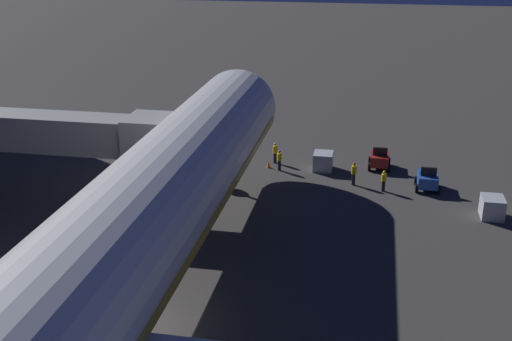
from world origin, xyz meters
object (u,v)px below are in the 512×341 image
at_px(airliner_at_gate, 47,340).
at_px(ground_crew_marshaller_fwd, 279,159).
at_px(baggage_tug_spare, 380,159).
at_px(traffic_cone_nose_starboard, 219,161).
at_px(baggage_container_near_belt, 492,207).
at_px(traffic_cone_nose_port, 269,165).
at_px(jet_bridge, 65,133).
at_px(pushback_tug, 427,180).
at_px(ground_crew_by_tug, 354,173).
at_px(ground_crew_under_port_wing, 275,152).
at_px(baggage_container_far_row, 323,161).
at_px(ground_crew_near_nose_gear, 384,180).

relative_size(airliner_at_gate, ground_crew_marshaller_fwd, 38.51).
distance_m(baggage_tug_spare, traffic_cone_nose_starboard, 13.81).
bearing_deg(baggage_container_near_belt, baggage_tug_spare, -47.75).
distance_m(ground_crew_marshaller_fwd, traffic_cone_nose_port, 1.33).
distance_m(jet_bridge, ground_crew_marshaller_fwd, 17.83).
height_order(pushback_tug, ground_crew_by_tug, pushback_tug).
relative_size(baggage_tug_spare, baggage_container_near_belt, 1.23).
bearing_deg(baggage_container_near_belt, pushback_tug, -47.42).
bearing_deg(airliner_at_gate, ground_crew_under_port_wing, -94.22).
xyz_separation_m(pushback_tug, baggage_container_near_belt, (-4.15, 4.52, -0.03)).
height_order(baggage_tug_spare, baggage_container_far_row, baggage_tug_spare).
height_order(pushback_tug, traffic_cone_nose_starboard, pushback_tug).
distance_m(jet_bridge, ground_crew_by_tug, 22.11).
xyz_separation_m(airliner_at_gate, baggage_tug_spare, (-11.50, -34.95, -4.83)).
distance_m(baggage_tug_spare, ground_crew_under_port_wing, 8.97).
relative_size(ground_crew_marshaller_fwd, ground_crew_under_port_wing, 0.97).
relative_size(jet_bridge, traffic_cone_nose_port, 34.67).
bearing_deg(ground_crew_marshaller_fwd, traffic_cone_nose_port, -26.58).
bearing_deg(baggage_tug_spare, pushback_tug, 131.88).
relative_size(baggage_tug_spare, traffic_cone_nose_port, 4.21).
height_order(airliner_at_gate, traffic_cone_nose_port, airliner_at_gate).
relative_size(pushback_tug, ground_crew_near_nose_gear, 1.38).
bearing_deg(traffic_cone_nose_port, pushback_tug, 169.31).
bearing_deg(traffic_cone_nose_starboard, airliner_at_gate, 93.78).
relative_size(pushback_tug, baggage_container_near_belt, 1.24).
height_order(jet_bridge, baggage_tug_spare, jet_bridge).
height_order(ground_crew_marshaller_fwd, traffic_cone_nose_port, ground_crew_marshaller_fwd).
bearing_deg(ground_crew_under_port_wing, baggage_container_near_belt, 153.88).
bearing_deg(ground_crew_by_tug, jet_bridge, 22.77).
relative_size(baggage_container_far_row, ground_crew_near_nose_gear, 1.08).
bearing_deg(jet_bridge, ground_crew_by_tug, -157.23).
xyz_separation_m(jet_bridge, baggage_container_near_belt, (-29.80, -4.01, -4.95)).
xyz_separation_m(ground_crew_under_port_wing, traffic_cone_nose_starboard, (4.75, 1.27, -0.75)).
bearing_deg(baggage_tug_spare, baggage_container_near_belt, 132.25).
distance_m(ground_crew_near_nose_gear, ground_crew_under_port_wing, 10.46).
bearing_deg(baggage_container_far_row, ground_crew_marshaller_fwd, 14.06).
xyz_separation_m(baggage_container_far_row, ground_crew_marshaller_fwd, (3.61, 0.90, 0.25)).
bearing_deg(ground_crew_near_nose_gear, pushback_tug, -162.59).
distance_m(baggage_container_near_belt, ground_crew_marshaller_fwd, 17.41).
xyz_separation_m(baggage_container_near_belt, ground_crew_near_nose_gear, (7.52, -3.47, 0.18)).
relative_size(ground_crew_near_nose_gear, ground_crew_by_tug, 0.90).
distance_m(airliner_at_gate, pushback_tug, 34.70).
bearing_deg(ground_crew_under_port_wing, baggage_container_far_row, 168.46).
xyz_separation_m(baggage_container_near_belt, traffic_cone_nose_port, (17.17, -6.98, -0.48)).
height_order(ground_crew_near_nose_gear, traffic_cone_nose_starboard, ground_crew_near_nose_gear).
relative_size(ground_crew_near_nose_gear, traffic_cone_nose_port, 3.09).
bearing_deg(traffic_cone_nose_port, ground_crew_marshaller_fwd, 153.42).
height_order(ground_crew_under_port_wing, traffic_cone_nose_starboard, ground_crew_under_port_wing).
relative_size(airliner_at_gate, baggage_container_far_row, 37.60).
relative_size(ground_crew_near_nose_gear, ground_crew_under_port_wing, 0.92).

